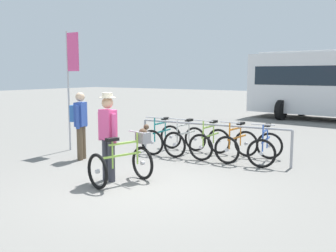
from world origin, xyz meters
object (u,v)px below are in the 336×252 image
at_px(racked_bike_teal, 162,138).
at_px(banner_flag, 71,68).
at_px(racked_bike_lime, 210,143).
at_px(racked_bike_blue, 266,148).
at_px(racked_bike_white, 185,140).
at_px(pedestrian_with_backpack, 80,121).
at_px(racked_bike_orange, 237,145).
at_px(featured_bicycle, 126,158).
at_px(person_with_featured_bike, 108,133).

xyz_separation_m(racked_bike_teal, banner_flag, (-2.11, -1.19, 1.86)).
height_order(racked_bike_lime, racked_bike_blue, same).
relative_size(racked_bike_white, banner_flag, 0.35).
relative_size(pedestrian_with_backpack, banner_flag, 0.51).
height_order(racked_bike_teal, racked_bike_orange, same).
distance_m(featured_bicycle, pedestrian_with_backpack, 2.53).
bearing_deg(racked_bike_lime, person_with_featured_bike, -101.66).
distance_m(racked_bike_teal, racked_bike_white, 0.70).
bearing_deg(racked_bike_blue, person_with_featured_bike, -122.72).
bearing_deg(racked_bike_blue, banner_flag, -164.15).
distance_m(racked_bike_orange, racked_bike_blue, 0.70).
bearing_deg(racked_bike_blue, pedestrian_with_backpack, -152.16).
distance_m(racked_bike_teal, banner_flag, 3.06).
bearing_deg(racked_bike_lime, racked_bike_teal, -175.89).
bearing_deg(racked_bike_teal, pedestrian_with_backpack, -121.07).
bearing_deg(pedestrian_with_backpack, racked_bike_white, 46.46).
relative_size(racked_bike_lime, banner_flag, 0.35).
height_order(racked_bike_white, racked_bike_blue, same).
distance_m(pedestrian_with_backpack, banner_flag, 1.76).
height_order(racked_bike_teal, racked_bike_blue, same).
bearing_deg(racked_bike_blue, racked_bike_white, -175.89).
relative_size(racked_bike_white, racked_bike_orange, 0.98).
distance_m(featured_bicycle, banner_flag, 4.06).
distance_m(racked_bike_blue, pedestrian_with_backpack, 4.47).
xyz_separation_m(racked_bike_white, racked_bike_lime, (0.70, 0.05, 0.00)).
bearing_deg(pedestrian_with_backpack, racked_bike_blue, 27.84).
height_order(racked_bike_orange, pedestrian_with_backpack, pedestrian_with_backpack).
relative_size(racked_bike_white, racked_bike_lime, 0.99).
distance_m(racked_bike_white, racked_bike_blue, 2.10).
bearing_deg(person_with_featured_bike, racked_bike_white, 91.29).
distance_m(racked_bike_teal, featured_bicycle, 3.10).
xyz_separation_m(racked_bike_white, person_with_featured_bike, (0.07, -3.00, 0.58)).
distance_m(racked_bike_blue, featured_bicycle, 3.49).
bearing_deg(racked_bike_lime, pedestrian_with_backpack, -142.02).
bearing_deg(racked_bike_teal, racked_bike_blue, 4.11).
xyz_separation_m(racked_bike_blue, person_with_featured_bike, (-2.03, -3.16, 0.58)).
height_order(racked_bike_teal, person_with_featured_bike, person_with_featured_bike).
bearing_deg(racked_bike_white, racked_bike_orange, 4.11).
height_order(racked_bike_orange, featured_bicycle, featured_bicycle).
bearing_deg(featured_bicycle, racked_bike_white, 98.77).
xyz_separation_m(racked_bike_teal, racked_bike_white, (0.70, 0.05, 0.00)).
bearing_deg(racked_bike_lime, featured_bicycle, -94.74).
xyz_separation_m(racked_bike_lime, person_with_featured_bike, (-0.63, -3.05, 0.58)).
height_order(racked_bike_lime, racked_bike_orange, same).
height_order(person_with_featured_bike, banner_flag, banner_flag).
bearing_deg(racked_bike_white, pedestrian_with_backpack, -133.54).
xyz_separation_m(racked_bike_teal, person_with_featured_bike, (0.77, -2.95, 0.58)).
height_order(racked_bike_lime, banner_flag, banner_flag).
bearing_deg(racked_bike_teal, racked_bike_white, 4.11).
relative_size(racked_bike_lime, racked_bike_blue, 0.95).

